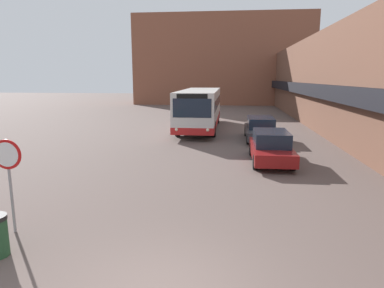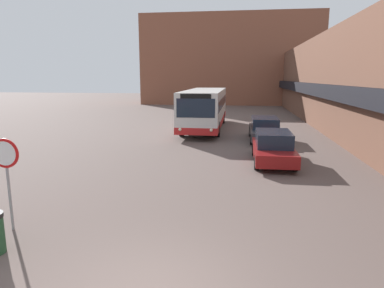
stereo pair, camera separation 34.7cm
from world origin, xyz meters
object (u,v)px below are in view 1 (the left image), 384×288
at_px(city_bus, 200,108).
at_px(parked_car_back, 260,129).
at_px(parked_car_front, 271,147).
at_px(stop_sign, 8,166).

bearing_deg(city_bus, parked_car_back, -45.77).
height_order(city_bus, parked_car_front, city_bus).
bearing_deg(parked_car_front, parked_car_back, 90.00).
distance_m(city_bus, stop_sign, 18.89).
bearing_deg(city_bus, parked_car_front, -67.39).
xyz_separation_m(city_bus, parked_car_front, (4.26, -10.22, -0.92)).
height_order(city_bus, stop_sign, city_bus).
bearing_deg(stop_sign, parked_car_back, 62.35).
xyz_separation_m(city_bus, stop_sign, (-3.21, -18.62, 0.13)).
relative_size(parked_car_front, stop_sign, 1.82).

